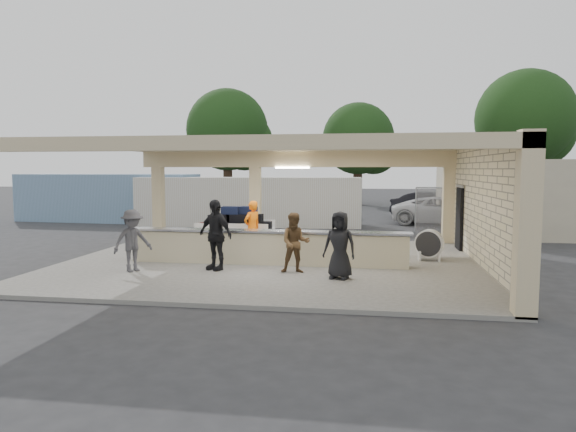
% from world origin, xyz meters
% --- Properties ---
extents(ground, '(120.00, 120.00, 0.00)m').
position_xyz_m(ground, '(0.00, 0.00, 0.00)').
color(ground, '#28282A').
rests_on(ground, ground).
extents(pavilion, '(12.01, 10.00, 3.55)m').
position_xyz_m(pavilion, '(0.21, 0.66, 1.35)').
color(pavilion, '#5F5E59').
rests_on(pavilion, ground).
extents(baggage_counter, '(8.20, 0.58, 0.98)m').
position_xyz_m(baggage_counter, '(0.00, -0.50, 0.59)').
color(baggage_counter, '#C7B994').
rests_on(baggage_counter, pavilion).
extents(luggage_cart, '(2.52, 1.60, 1.45)m').
position_xyz_m(luggage_cart, '(-1.63, 2.16, 0.88)').
color(luggage_cart, silver).
rests_on(luggage_cart, pavilion).
extents(drum_fan, '(0.88, 0.55, 0.93)m').
position_xyz_m(drum_fan, '(4.69, 0.82, 0.60)').
color(drum_fan, silver).
rests_on(drum_fan, pavilion).
extents(baggage_handler, '(0.65, 0.71, 1.73)m').
position_xyz_m(baggage_handler, '(-0.76, 0.95, 0.97)').
color(baggage_handler, orange).
rests_on(baggage_handler, pavilion).
extents(passenger_a, '(0.82, 0.45, 1.59)m').
position_xyz_m(passenger_a, '(0.99, -1.63, 0.90)').
color(passenger_a, brown).
rests_on(passenger_a, pavilion).
extents(passenger_b, '(1.19, 0.87, 1.92)m').
position_xyz_m(passenger_b, '(-1.21, -1.56, 1.06)').
color(passenger_b, black).
rests_on(passenger_b, pavilion).
extents(passenger_c, '(0.97, 1.07, 1.66)m').
position_xyz_m(passenger_c, '(-3.32, -2.12, 0.93)').
color(passenger_c, '#47464B').
rests_on(passenger_c, pavilion).
extents(passenger_d, '(0.88, 0.54, 1.69)m').
position_xyz_m(passenger_d, '(2.19, -2.16, 0.94)').
color(passenger_d, black).
rests_on(passenger_d, pavilion).
extents(car_white_a, '(5.26, 3.16, 1.41)m').
position_xyz_m(car_white_a, '(6.63, 12.07, 0.70)').
color(car_white_a, silver).
rests_on(car_white_a, ground).
extents(car_white_b, '(4.93, 2.81, 1.47)m').
position_xyz_m(car_white_b, '(13.16, 14.00, 0.73)').
color(car_white_b, silver).
rests_on(car_white_b, ground).
extents(car_dark, '(4.92, 3.29, 1.55)m').
position_xyz_m(car_dark, '(6.55, 15.02, 0.77)').
color(car_dark, black).
rests_on(car_dark, ground).
extents(container_white, '(11.23, 2.76, 2.41)m').
position_xyz_m(container_white, '(-3.06, 10.23, 1.21)').
color(container_white, silver).
rests_on(container_white, ground).
extents(container_blue, '(9.94, 2.93, 2.55)m').
position_xyz_m(container_blue, '(-11.10, 10.99, 1.28)').
color(container_blue, '#718FB6').
rests_on(container_blue, ground).
extents(fence, '(12.06, 0.06, 2.03)m').
position_xyz_m(fence, '(11.00, 9.00, 1.05)').
color(fence, gray).
rests_on(fence, ground).
extents(tree_left, '(6.60, 6.30, 9.00)m').
position_xyz_m(tree_left, '(-7.68, 24.16, 5.59)').
color(tree_left, '#382619').
rests_on(tree_left, ground).
extents(tree_mid, '(6.00, 5.60, 8.00)m').
position_xyz_m(tree_mid, '(2.32, 26.16, 4.96)').
color(tree_mid, '#382619').
rests_on(tree_mid, ground).
extents(tree_right, '(7.20, 7.00, 10.00)m').
position_xyz_m(tree_right, '(14.32, 25.16, 6.21)').
color(tree_right, '#382619').
rests_on(tree_right, ground).
extents(adjacent_building, '(6.00, 8.00, 3.20)m').
position_xyz_m(adjacent_building, '(9.50, 10.00, 1.60)').
color(adjacent_building, '#BDB296').
rests_on(adjacent_building, ground).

